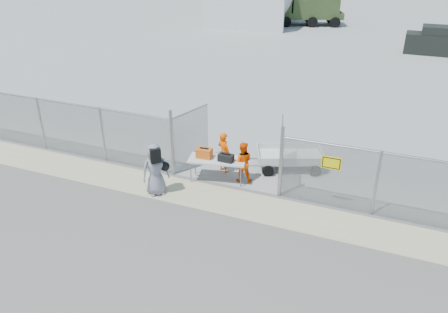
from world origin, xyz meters
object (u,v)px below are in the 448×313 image
at_px(visitor, 155,170).
at_px(utility_trailer, 289,158).
at_px(security_worker_left, 224,152).
at_px(folding_table, 217,170).
at_px(security_worker_right, 242,162).

height_order(visitor, utility_trailer, visitor).
bearing_deg(utility_trailer, security_worker_left, -173.23).
bearing_deg(folding_table, visitor, -145.54).
bearing_deg(security_worker_left, utility_trailer, -127.49).
distance_m(folding_table, security_worker_left, 0.81).
relative_size(security_worker_left, security_worker_right, 1.03).
distance_m(folding_table, visitor, 2.30).
bearing_deg(visitor, security_worker_left, 13.85).
height_order(folding_table, visitor, visitor).
xyz_separation_m(security_worker_left, utility_trailer, (2.18, 1.21, -0.39)).
distance_m(security_worker_left, utility_trailer, 2.52).
bearing_deg(security_worker_left, folding_table, 117.26).
xyz_separation_m(security_worker_left, security_worker_right, (0.88, -0.44, -0.02)).
distance_m(security_worker_left, visitor, 2.80).
bearing_deg(security_worker_right, security_worker_left, -45.96).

